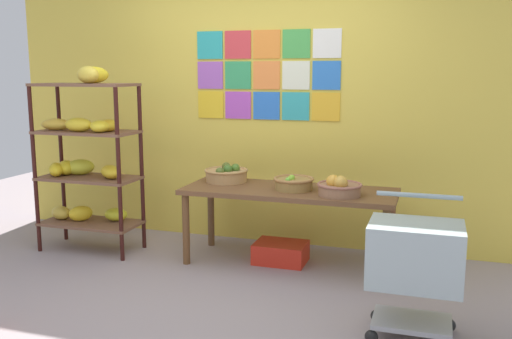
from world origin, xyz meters
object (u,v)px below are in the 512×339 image
fruit_basket_back_right (294,183)px  produce_crate_under_table (281,252)px  banana_shelf_unit (86,153)px  fruit_basket_left (339,187)px  display_table (289,197)px  fruit_basket_centre (226,174)px  shopping_cart (415,259)px

fruit_basket_back_right → produce_crate_under_table: bearing=164.2°
banana_shelf_unit → fruit_basket_left: banana_shelf_unit is taller
banana_shelf_unit → produce_crate_under_table: (1.74, 0.19, -0.80)m
fruit_basket_left → produce_crate_under_table: bearing=165.0°
display_table → fruit_basket_centre: 0.64m
shopping_cart → banana_shelf_unit: bearing=149.2°
display_table → fruit_basket_back_right: bearing=-26.5°
fruit_basket_left → produce_crate_under_table: (-0.50, 0.13, -0.62)m
display_table → fruit_basket_left: bearing=-16.0°
display_table → produce_crate_under_table: display_table is taller
fruit_basket_left → produce_crate_under_table: fruit_basket_left is taller
banana_shelf_unit → produce_crate_under_table: banana_shelf_unit is taller
fruit_basket_back_right → shopping_cart: 1.46m
shopping_cart → fruit_basket_centre: bearing=130.3°
produce_crate_under_table → shopping_cart: bearing=-43.9°
fruit_basket_centre → fruit_basket_back_right: (0.65, -0.16, -0.01)m
display_table → fruit_basket_left: size_ratio=4.99×
fruit_basket_left → fruit_basket_back_right: 0.40m
fruit_basket_centre → fruit_basket_left: (1.04, -0.27, -0.00)m
banana_shelf_unit → fruit_basket_left: size_ratio=4.68×
fruit_basket_centre → produce_crate_under_table: (0.54, -0.13, -0.62)m
fruit_basket_back_right → display_table: bearing=153.5°
display_table → produce_crate_under_table: bearing=170.8°
produce_crate_under_table → shopping_cart: shopping_cart is taller
fruit_basket_centre → fruit_basket_back_right: size_ratio=1.15×
fruit_basket_centre → fruit_basket_back_right: fruit_basket_centre is taller
produce_crate_under_table → shopping_cart: 1.60m
fruit_basket_back_right → banana_shelf_unit: bearing=-175.1°
produce_crate_under_table → fruit_basket_back_right: bearing=-15.8°
display_table → produce_crate_under_table: size_ratio=4.05×
banana_shelf_unit → produce_crate_under_table: bearing=6.3°
display_table → produce_crate_under_table: (-0.07, 0.01, -0.49)m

